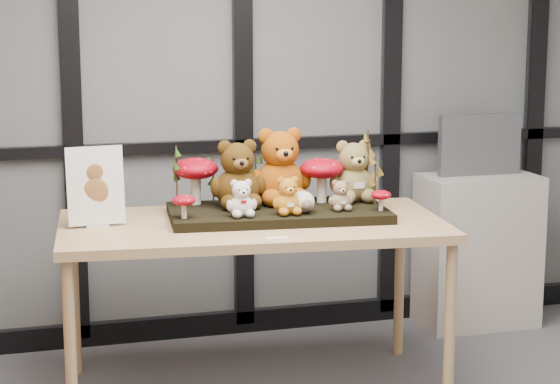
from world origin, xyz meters
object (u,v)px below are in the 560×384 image
object	(u,v)px
bear_pooh_yellow	(280,162)
monitor	(480,145)
bear_tan_back	(353,168)
bear_beige_small	(340,193)
plush_cream_hedgehog	(303,201)
sign_holder	(96,189)
bear_white_bow	(241,196)
mushroom_back_right	(322,178)
diorama_tray	(278,213)
mushroom_back_left	(196,179)
mushroom_front_left	(184,205)
display_table	(252,235)
bear_small_yellow	(288,194)
cabinet	(477,250)
bear_brown_medium	(237,170)
mushroom_front_right	(381,199)

from	to	relation	value
bear_pooh_yellow	monitor	world-z (taller)	bear_pooh_yellow
bear_tan_back	bear_beige_small	bearing A→B (deg)	-117.95
plush_cream_hedgehog	sign_holder	distance (m)	0.93
bear_pooh_yellow	plush_cream_hedgehog	distance (m)	0.29
bear_tan_back	bear_white_bow	xyz separation A→B (m)	(-0.60, -0.21, -0.07)
bear_white_bow	mushroom_back_right	world-z (taller)	mushroom_back_right
diorama_tray	mushroom_back_left	size ratio (longest dim) A/B	4.12
mushroom_back_left	mushroom_front_left	xyz separation A→B (m)	(-0.11, -0.30, -0.06)
bear_white_bow	sign_holder	world-z (taller)	sign_holder
display_table	bear_pooh_yellow	distance (m)	0.40
diorama_tray	bear_small_yellow	distance (m)	0.18
mushroom_back_left	mushroom_back_right	bearing A→B (deg)	-11.22
cabinet	plush_cream_hedgehog	bearing A→B (deg)	-150.34
bear_small_yellow	mushroom_front_left	world-z (taller)	bear_small_yellow
bear_tan_back	bear_small_yellow	world-z (taller)	bear_tan_back
display_table	cabinet	xyz separation A→B (m)	(1.47, 0.64, -0.32)
diorama_tray	mushroom_front_left	distance (m)	0.48
bear_pooh_yellow	bear_brown_medium	xyz separation A→B (m)	(-0.22, -0.04, -0.02)
bear_tan_back	mushroom_back_right	bearing A→B (deg)	-176.67
bear_tan_back	bear_pooh_yellow	bearing A→B (deg)	177.60
diorama_tray	bear_tan_back	world-z (taller)	bear_tan_back
display_table	monitor	size ratio (longest dim) A/B	3.80
bear_pooh_yellow	bear_small_yellow	distance (m)	0.29
display_table	sign_holder	size ratio (longest dim) A/B	5.08
mushroom_front_right	diorama_tray	bearing A→B (deg)	157.90
bear_pooh_yellow	bear_beige_small	xyz separation A→B (m)	(0.22, -0.25, -0.12)
mushroom_back_left	bear_beige_small	bearing A→B (deg)	-27.85
mushroom_back_left	sign_holder	xyz separation A→B (m)	(-0.48, -0.17, 0.01)
plush_cream_hedgehog	sign_holder	xyz separation A→B (m)	(-0.91, 0.16, 0.07)
bear_beige_small	mushroom_back_left	bearing A→B (deg)	158.05
diorama_tray	mushroom_front_right	size ratio (longest dim) A/B	9.60
mushroom_front_left	bear_white_bow	bearing A→B (deg)	-6.48
plush_cream_hedgehog	mushroom_back_right	distance (m)	0.27
bear_brown_medium	mushroom_back_left	distance (m)	0.22
bear_brown_medium	mushroom_front_left	size ratio (longest dim) A/B	2.99
diorama_tray	bear_white_bow	size ratio (longest dim) A/B	5.43
bear_tan_back	diorama_tray	bearing A→B (deg)	-162.49
plush_cream_hedgehog	bear_white_bow	bearing A→B (deg)	-173.34
diorama_tray	bear_brown_medium	bearing A→B (deg)	157.72
bear_brown_medium	mushroom_front_right	distance (m)	0.68
mushroom_back_right	mushroom_front_left	xyz separation A→B (m)	(-0.70, -0.19, -0.06)
bear_brown_medium	mushroom_back_right	world-z (taller)	bear_brown_medium
mushroom_front_left	cabinet	xyz separation A→B (m)	(1.80, 0.69, -0.49)
bear_small_yellow	mushroom_back_right	size ratio (longest dim) A/B	0.81
mushroom_back_left	monitor	distance (m)	1.73
display_table	diorama_tray	size ratio (longest dim) A/B	1.82
bear_beige_small	mushroom_front_right	size ratio (longest dim) A/B	1.50
bear_pooh_yellow	mushroom_back_left	bearing A→B (deg)	175.46
bear_pooh_yellow	monitor	xyz separation A→B (m)	(1.29, 0.48, -0.03)
bear_pooh_yellow	bear_white_bow	bearing A→B (deg)	-128.42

